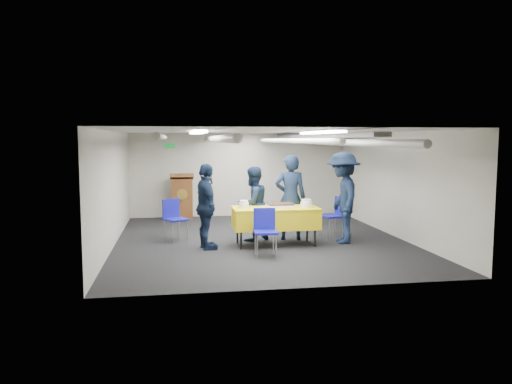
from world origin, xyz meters
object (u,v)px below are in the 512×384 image
(chair_near, at_px, (265,227))
(sailor_a, at_px, (290,197))
(chair_left, at_px, (174,215))
(sheet_cake, at_px, (280,205))
(sailor_b, at_px, (253,204))
(sailor_d, at_px, (343,197))
(podium, at_px, (182,197))
(serving_table, at_px, (276,218))
(chair_right, at_px, (336,212))
(sailor_c, at_px, (206,207))

(chair_near, distance_m, sailor_a, 1.64)
(chair_left, bearing_deg, sheet_cake, -23.19)
(sailor_a, bearing_deg, chair_near, 69.82)
(sailor_b, distance_m, sailor_d, 1.87)
(podium, height_order, chair_near, podium)
(sailor_b, bearing_deg, serving_table, 91.25)
(chair_near, xyz_separation_m, sailor_b, (-0.01, 1.39, 0.25))
(chair_left, bearing_deg, chair_near, -45.80)
(chair_right, height_order, sailor_b, sailor_b)
(podium, relative_size, sailor_b, 0.80)
(serving_table, distance_m, sheet_cake, 0.27)
(sailor_a, bearing_deg, sailor_b, 8.95)
(podium, bearing_deg, chair_near, -71.99)
(chair_left, height_order, sailor_a, sailor_a)
(chair_right, bearing_deg, sailor_b, -174.66)
(chair_right, xyz_separation_m, sailor_d, (-0.08, -0.69, 0.41))
(serving_table, relative_size, chair_near, 1.98)
(serving_table, height_order, sailor_b, sailor_b)
(podium, relative_size, chair_left, 1.44)
(chair_right, bearing_deg, serving_table, -154.42)
(sailor_c, bearing_deg, serving_table, -94.96)
(sheet_cake, height_order, sailor_d, sailor_d)
(chair_near, distance_m, sailor_c, 1.29)
(chair_right, relative_size, sailor_a, 0.48)
(sailor_a, height_order, sailor_d, sailor_d)
(chair_right, height_order, chair_left, same)
(serving_table, height_order, chair_near, chair_near)
(serving_table, height_order, podium, podium)
(chair_left, height_order, sailor_d, sailor_d)
(chair_near, height_order, sailor_a, sailor_a)
(chair_near, bearing_deg, sailor_d, 26.14)
(sailor_c, relative_size, sailor_d, 0.89)
(sailor_a, bearing_deg, podium, -43.98)
(chair_left, distance_m, sailor_a, 2.51)
(sheet_cake, distance_m, sailor_d, 1.34)
(chair_right, xyz_separation_m, chair_left, (-3.52, 0.14, 0.00))
(podium, height_order, chair_left, podium)
(chair_right, bearing_deg, chair_left, 177.79)
(chair_right, bearing_deg, sailor_d, -96.83)
(serving_table, distance_m, podium, 4.03)
(sailor_b, bearing_deg, podium, -98.68)
(chair_left, relative_size, sailor_d, 0.46)
(serving_table, bearing_deg, podium, 116.78)
(podium, bearing_deg, sailor_c, -83.57)
(sailor_d, bearing_deg, sailor_b, -97.59)
(chair_near, xyz_separation_m, chair_left, (-1.66, 1.71, 0.00))
(chair_right, distance_m, chair_left, 3.53)
(chair_left, xyz_separation_m, sailor_a, (2.46, -0.32, 0.37))
(sailor_a, bearing_deg, sheet_cake, 69.13)
(chair_near, height_order, sailor_d, sailor_d)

